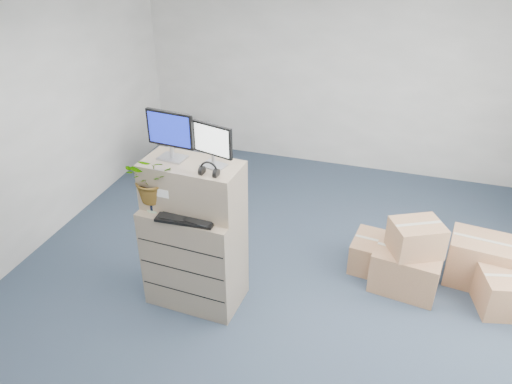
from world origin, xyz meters
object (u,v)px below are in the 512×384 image
monitor_right (213,143)px  office_chair (192,155)px  potted_plant (154,184)px  monitor_left (170,133)px  keyboard (187,218)px  water_bottle (200,196)px  filing_cabinet_lower (195,255)px

monitor_right → office_chair: size_ratio=0.47×
potted_plant → office_chair: (-0.76, 2.45, -0.93)m
potted_plant → office_chair: size_ratio=0.60×
office_chair → monitor_left: bearing=69.4°
keyboard → water_bottle: size_ratio=1.90×
filing_cabinet_lower → monitor_left: (-0.20, 0.09, 1.28)m
filing_cabinet_lower → monitor_right: (0.22, 0.06, 1.24)m
filing_cabinet_lower → keyboard: size_ratio=1.97×
keyboard → office_chair: (-1.12, 2.55, -0.68)m
water_bottle → keyboard: bearing=-102.2°
office_chair → monitor_right: bearing=77.7°
monitor_right → water_bottle: 0.57m
filing_cabinet_lower → keyboard: (0.03, -0.18, 0.56)m
monitor_right → potted_plant: (-0.56, -0.14, -0.43)m
monitor_left → monitor_right: (0.42, -0.03, -0.03)m
filing_cabinet_lower → potted_plant: (-0.33, -0.08, 0.81)m
monitor_left → monitor_right: size_ratio=1.16×
monitor_left → keyboard: (0.23, -0.27, -0.72)m
filing_cabinet_lower → potted_plant: potted_plant is taller
monitor_left → keyboard: monitor_left is taller
monitor_left → office_chair: (-0.89, 2.29, -1.39)m
monitor_right → keyboard: bearing=-113.5°
water_bottle → office_chair: bearing=116.5°
monitor_left → water_bottle: 0.65m
filing_cabinet_lower → water_bottle: size_ratio=3.74×
monitor_left → potted_plant: monitor_left is taller
monitor_left → filing_cabinet_lower: bearing=-17.9°
keyboard → water_bottle: bearing=75.1°
monitor_left → monitor_right: bearing=2.4°
monitor_right → keyboard: (-0.19, -0.24, -0.68)m
monitor_left → monitor_right: monitor_left is taller
filing_cabinet_lower → office_chair: 2.62m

